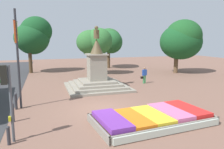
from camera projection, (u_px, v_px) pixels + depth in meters
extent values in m
plane|color=brown|center=(102.00, 109.00, 13.89)|extent=(75.07, 75.07, 0.00)
cube|color=#38281C|center=(152.00, 119.00, 11.64)|extent=(6.26, 3.54, 0.36)
cube|color=gray|center=(170.00, 130.00, 10.23)|extent=(6.19, 0.67, 0.40)
cube|color=gray|center=(137.00, 110.00, 13.05)|extent=(6.19, 0.67, 0.40)
cube|color=gray|center=(98.00, 128.00, 10.47)|extent=(0.40, 3.19, 0.40)
cube|color=gray|center=(196.00, 112.00, 12.81)|extent=(0.40, 3.19, 0.40)
cube|color=#72339E|center=(112.00, 120.00, 10.70)|extent=(1.42, 2.89, 0.24)
cube|color=orange|center=(133.00, 118.00, 11.16)|extent=(1.42, 2.89, 0.14)
cube|color=yellow|center=(152.00, 115.00, 11.60)|extent=(1.42, 2.89, 0.15)
cube|color=#D86699|center=(170.00, 111.00, 12.04)|extent=(1.42, 2.89, 0.21)
cube|color=red|center=(186.00, 109.00, 12.48)|extent=(1.42, 2.89, 0.22)
cube|color=#B2BCAD|center=(171.00, 130.00, 10.18)|extent=(5.89, 0.75, 0.32)
cube|color=gray|center=(97.00, 87.00, 19.88)|extent=(5.46, 5.46, 0.19)
cube|color=gray|center=(97.00, 85.00, 19.85)|extent=(4.64, 4.64, 0.19)
cube|color=gray|center=(97.00, 83.00, 19.82)|extent=(3.83, 3.83, 0.19)
cube|color=gray|center=(97.00, 81.00, 19.78)|extent=(3.01, 3.01, 0.19)
cube|color=gray|center=(97.00, 68.00, 19.59)|extent=(1.53, 1.53, 2.23)
cube|color=gray|center=(97.00, 54.00, 19.40)|extent=(1.81, 1.81, 0.12)
cone|color=brown|center=(97.00, 46.00, 19.29)|extent=(1.15, 1.15, 1.33)
cylinder|color=brown|center=(96.00, 34.00, 19.12)|extent=(0.49, 0.49, 0.77)
sphere|color=brown|center=(96.00, 28.00, 19.03)|extent=(0.34, 0.34, 0.34)
cylinder|color=brown|center=(97.00, 32.00, 18.80)|extent=(0.18, 0.54, 0.62)
cylinder|color=#4C5156|center=(11.00, 104.00, 9.22)|extent=(0.12, 0.12, 3.35)
cube|color=black|center=(4.00, 75.00, 8.95)|extent=(0.26, 0.29, 0.80)
cylinder|color=#543E08|center=(0.00, 75.00, 8.90)|extent=(0.04, 0.14, 0.14)
cylinder|color=#0D4211|center=(0.00, 81.00, 8.94)|extent=(0.04, 0.14, 0.14)
cube|color=gold|center=(10.00, 119.00, 9.28)|extent=(0.11, 0.17, 0.20)
cylinder|color=#2D2D33|center=(18.00, 60.00, 13.63)|extent=(0.14, 0.14, 6.24)
cube|color=#8CBF2D|center=(17.00, 31.00, 13.59)|extent=(0.06, 0.35, 1.22)
cylinder|color=#2D2D33|center=(16.00, 21.00, 13.49)|extent=(0.09, 0.49, 0.03)
cube|color=#D84C19|center=(15.00, 32.00, 13.09)|extent=(0.07, 0.40, 1.36)
cylinder|color=#2D2D33|center=(14.00, 20.00, 12.98)|extent=(0.10, 0.54, 0.03)
cylinder|color=#338C4C|center=(145.00, 79.00, 21.99)|extent=(0.13, 0.13, 0.82)
cylinder|color=#338C4C|center=(144.00, 79.00, 21.91)|extent=(0.13, 0.13, 0.82)
cube|color=#264CA5|center=(145.00, 72.00, 21.84)|extent=(0.41, 0.28, 0.58)
cylinder|color=#264CA5|center=(146.00, 73.00, 21.95)|extent=(0.09, 0.09, 0.55)
cylinder|color=#264CA5|center=(143.00, 73.00, 21.74)|extent=(0.09, 0.09, 0.55)
sphere|color=#8C664C|center=(145.00, 68.00, 21.77)|extent=(0.21, 0.21, 0.21)
cube|color=black|center=(142.00, 78.00, 21.78)|extent=(0.30, 0.16, 0.22)
cylinder|color=#2D2D33|center=(9.00, 137.00, 9.14)|extent=(0.14, 0.14, 0.71)
sphere|color=#2D2D33|center=(8.00, 128.00, 9.07)|extent=(0.16, 0.16, 0.16)
cylinder|color=#2D2D33|center=(13.00, 114.00, 11.68)|extent=(0.13, 0.13, 0.92)
sphere|color=#2D2D33|center=(12.00, 105.00, 11.61)|extent=(0.15, 0.15, 0.15)
cylinder|color=#2D2D33|center=(16.00, 102.00, 13.76)|extent=(0.16, 0.16, 0.93)
sphere|color=#2D2D33|center=(15.00, 94.00, 13.68)|extent=(0.17, 0.17, 0.17)
cylinder|color=#4C3823|center=(30.00, 61.00, 28.65)|extent=(0.45, 0.45, 3.17)
ellipsoid|color=#174922|center=(36.00, 31.00, 28.59)|extent=(4.04, 3.83, 3.80)
ellipsoid|color=#194C24|center=(32.00, 38.00, 28.60)|extent=(4.52, 4.81, 3.90)
ellipsoid|color=#174823|center=(32.00, 38.00, 28.89)|extent=(4.40, 3.99, 4.29)
cylinder|color=#4C3823|center=(95.00, 65.00, 27.07)|extent=(0.56, 0.56, 2.57)
ellipsoid|color=#306930|center=(90.00, 42.00, 26.69)|extent=(3.37, 2.88, 2.94)
ellipsoid|color=#306D32|center=(99.00, 41.00, 26.65)|extent=(3.27, 3.08, 3.15)
ellipsoid|color=#2F6C31|center=(95.00, 47.00, 27.40)|extent=(3.40, 3.03, 2.71)
cylinder|color=brown|center=(176.00, 64.00, 28.69)|extent=(0.54, 0.54, 2.44)
ellipsoid|color=#164A21|center=(181.00, 42.00, 28.16)|extent=(5.55, 4.87, 4.54)
ellipsoid|color=#1A4F21|center=(184.00, 36.00, 27.95)|extent=(4.63, 4.48, 4.14)
cylinder|color=#4C3823|center=(109.00, 60.00, 33.67)|extent=(0.44, 0.44, 2.51)
ellipsoid|color=#265C29|center=(109.00, 40.00, 33.77)|extent=(3.91, 4.28, 3.67)
ellipsoid|color=#225A2A|center=(111.00, 42.00, 32.53)|extent=(3.40, 3.22, 3.38)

